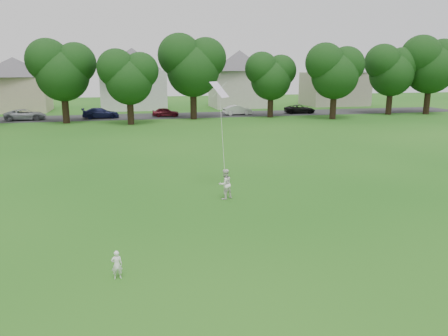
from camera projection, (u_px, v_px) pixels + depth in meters
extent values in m
plane|color=#175112|center=(176.00, 249.00, 15.08)|extent=(160.00, 160.00, 0.00)
cube|color=#2D2D30|center=(137.00, 117.00, 54.96)|extent=(90.00, 7.00, 0.01)
imported|color=white|center=(117.00, 265.00, 12.86)|extent=(0.33, 0.23, 0.88)
imported|color=white|center=(225.00, 184.00, 20.61)|extent=(0.87, 0.79, 1.45)
plane|color=white|center=(219.00, 90.00, 21.23)|extent=(1.18, 1.22, 0.75)
cylinder|color=white|center=(222.00, 133.00, 20.88)|extent=(0.01, 0.01, 4.34)
cylinder|color=black|center=(65.00, 107.00, 48.18)|extent=(0.74, 0.74, 3.54)
cylinder|color=black|center=(130.00, 110.00, 47.18)|extent=(0.71, 0.71, 3.11)
cylinder|color=black|center=(193.00, 103.00, 51.92)|extent=(0.77, 0.77, 3.86)
cylinder|color=black|center=(270.00, 105.00, 53.96)|extent=(0.70, 0.70, 3.08)
cylinder|color=black|center=(333.00, 104.00, 52.11)|extent=(0.74, 0.74, 3.45)
cylinder|color=black|center=(389.00, 101.00, 57.06)|extent=(0.74, 0.74, 3.49)
cylinder|color=black|center=(427.00, 99.00, 57.55)|extent=(0.78, 0.78, 3.93)
imported|color=gray|center=(25.00, 115.00, 51.08)|extent=(4.74, 2.48, 1.27)
imported|color=#13173D|center=(101.00, 113.00, 52.93)|extent=(4.43, 1.96, 1.26)
imported|color=#59111C|center=(165.00, 112.00, 54.64)|extent=(3.39, 1.52, 1.13)
imported|color=#BCBCBC|center=(237.00, 110.00, 56.65)|extent=(3.85, 1.57, 1.24)
imported|color=black|center=(300.00, 109.00, 58.55)|extent=(4.24, 2.22, 1.14)
cube|color=beige|center=(16.00, 94.00, 60.44)|extent=(8.62, 6.59, 4.78)
pyramid|color=#534F55|center=(12.00, 57.00, 59.30)|extent=(12.43, 12.43, 2.63)
cube|color=silver|center=(134.00, 90.00, 63.81)|extent=(9.21, 6.52, 5.66)
pyramid|color=#534F55|center=(132.00, 48.00, 62.46)|extent=(13.29, 13.29, 3.11)
cube|color=beige|center=(239.00, 89.00, 67.30)|extent=(8.37, 6.93, 5.53)
pyramid|color=#534F55|center=(239.00, 50.00, 65.98)|extent=(12.07, 12.07, 3.04)
cube|color=#AB9F8E|center=(334.00, 89.00, 70.80)|extent=(9.50, 6.98, 5.21)
pyramid|color=#534F55|center=(336.00, 54.00, 69.56)|extent=(13.71, 13.71, 2.87)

